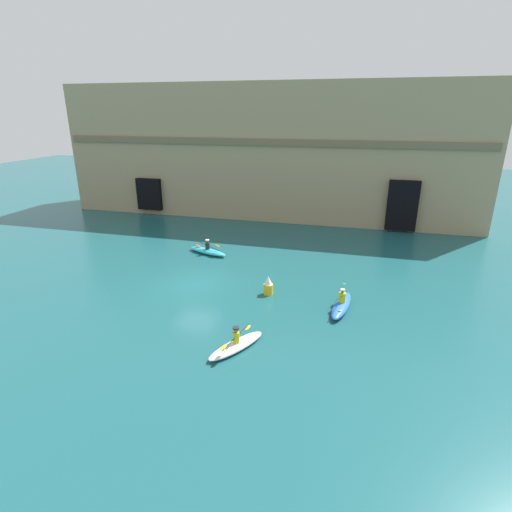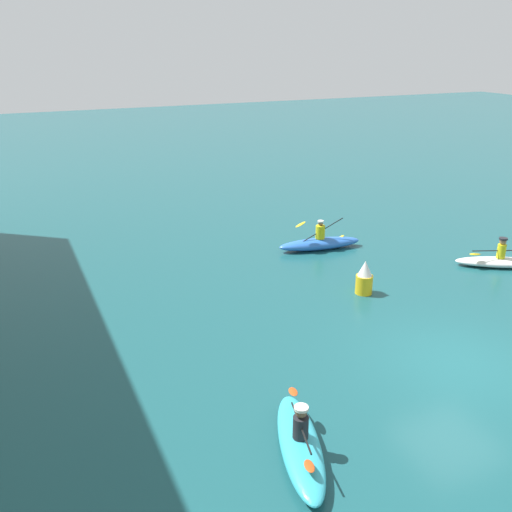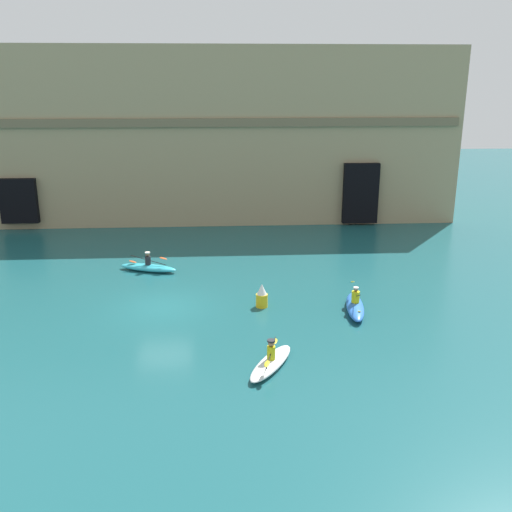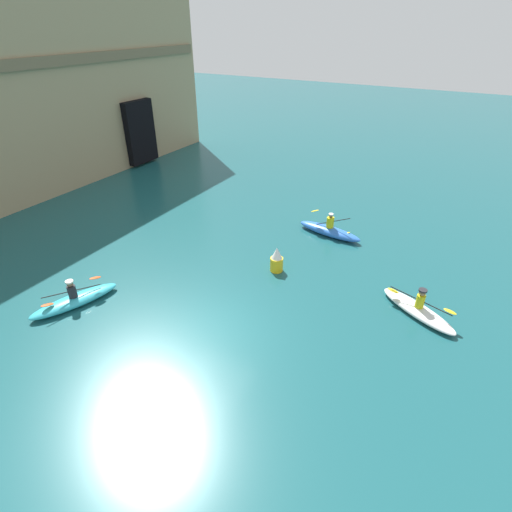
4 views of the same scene
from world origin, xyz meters
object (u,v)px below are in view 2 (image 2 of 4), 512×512
(marker_buoy, at_px, (364,279))
(kayak_cyan, at_px, (300,443))
(kayak_white, at_px, (500,261))
(kayak_blue, at_px, (320,243))

(marker_buoy, bearing_deg, kayak_cyan, 136.75)
(kayak_white, height_order, marker_buoy, marker_buoy)
(marker_buoy, bearing_deg, kayak_white, -90.70)
(kayak_blue, xyz_separation_m, marker_buoy, (-4.13, 0.80, 0.25))
(kayak_white, relative_size, kayak_cyan, 0.94)
(kayak_white, xyz_separation_m, kayak_cyan, (-5.72, 11.19, 0.02))
(kayak_white, xyz_separation_m, marker_buoy, (0.07, 5.74, 0.30))
(kayak_blue, distance_m, marker_buoy, 4.22)
(kayak_blue, relative_size, kayak_white, 1.09)
(kayak_blue, relative_size, marker_buoy, 3.04)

